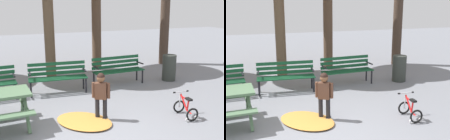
{
  "view_description": "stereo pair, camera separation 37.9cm",
  "coord_description": "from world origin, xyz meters",
  "views": [
    {
      "loc": [
        -1.49,
        -4.67,
        2.54
      ],
      "look_at": [
        1.09,
        1.75,
        0.85
      ],
      "focal_mm": 45.76,
      "sensor_mm": 36.0,
      "label": 1
    },
    {
      "loc": [
        -1.13,
        -4.81,
        2.54
      ],
      "look_at": [
        1.09,
        1.75,
        0.85
      ],
      "focal_mm": 45.76,
      "sensor_mm": 36.0,
      "label": 2
    }
  ],
  "objects": [
    {
      "name": "trash_bin",
      "position": [
        3.59,
        3.0,
        0.42
      ],
      "size": [
        0.44,
        0.44,
        0.83
      ],
      "primitive_type": "cylinder",
      "color": "#2D332D",
      "rests_on": "ground"
    },
    {
      "name": "park_bench_left",
      "position": [
        -0.02,
        3.06,
        0.51
      ],
      "size": [
        1.63,
        0.58,
        0.85
      ],
      "color": "#144728",
      "rests_on": "ground"
    },
    {
      "name": "park_bench_right",
      "position": [
        1.86,
        3.22,
        0.51
      ],
      "size": [
        1.62,
        0.55,
        0.85
      ],
      "color": "#144728",
      "rests_on": "ground"
    },
    {
      "name": "kids_bicycle",
      "position": [
        2.26,
        0.26,
        0.2
      ],
      "size": [
        0.39,
        0.57,
        0.54
      ],
      "color": "black",
      "rests_on": "ground"
    },
    {
      "name": "leaf_pile",
      "position": [
        0.07,
        0.8,
        0.04
      ],
      "size": [
        1.5,
        1.58,
        0.07
      ],
      "primitive_type": "ellipsoid",
      "rotation": [
        0.0,
        0.0,
        2.21
      ],
      "color": "#C68438",
      "rests_on": "ground"
    },
    {
      "name": "child_standing",
      "position": [
        0.46,
        0.81,
        0.62
      ],
      "size": [
        0.35,
        0.27,
        1.06
      ],
      "color": "black",
      "rests_on": "ground"
    },
    {
      "name": "ground",
      "position": [
        0.0,
        0.0,
        0.0
      ],
      "size": [
        36.0,
        36.0,
        0.0
      ],
      "primitive_type": "plane",
      "color": "slate"
    }
  ]
}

